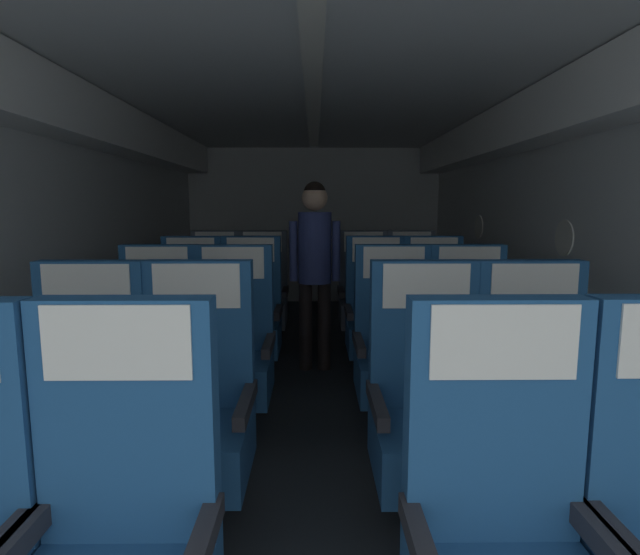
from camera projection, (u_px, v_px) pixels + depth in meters
The scene contains 19 objects.
ground at pixel (314, 397), 3.74m from camera, with size 3.89×7.95×0.02m, color #23282D.
fuselage_shell at pixel (313, 173), 3.80m from camera, with size 3.77×7.60×2.29m.
seat_b_left_window at pixel (85, 416), 2.19m from camera, with size 0.51×0.52×1.16m.
seat_b_left_aisle at pixel (196, 415), 2.21m from camera, with size 0.51×0.52×1.16m.
seat_b_right_aisle at pixel (536, 415), 2.21m from camera, with size 0.51×0.52×1.16m.
seat_b_right_window at pixel (427, 415), 2.21m from camera, with size 0.51×0.52×1.16m.
seat_c_left_window at pixel (156, 353), 3.14m from camera, with size 0.51×0.52×1.16m.
seat_c_left_aisle at pixel (233, 354), 3.12m from camera, with size 0.51×0.52×1.16m.
seat_c_right_aisle at pixel (470, 353), 3.15m from camera, with size 0.51×0.52×1.16m.
seat_c_right_window at pixel (394, 353), 3.15m from camera, with size 0.51×0.52×1.16m.
seat_d_left_window at pixel (190, 320), 4.05m from camera, with size 0.51×0.52×1.16m.
seat_d_left_aisle at pixel (250, 319), 4.07m from camera, with size 0.51×0.52×1.16m.
seat_d_right_aisle at pixel (435, 319), 4.08m from camera, with size 0.51×0.52×1.16m.
seat_d_right_window at pixel (376, 319), 4.09m from camera, with size 0.51×0.52×1.16m.
seat_e_left_window at pixel (214, 299), 5.00m from camera, with size 0.51×0.52×1.16m.
seat_e_left_aisle at pixel (262, 299), 5.00m from camera, with size 0.51×0.52×1.16m.
seat_e_right_aisle at pixel (412, 298), 5.02m from camera, with size 0.51×0.52×1.16m.
seat_e_right_window at pixel (364, 298), 5.00m from camera, with size 0.51×0.52×1.16m.
flight_attendant at pixel (315, 255), 4.22m from camera, with size 0.43×0.28×1.61m.
Camera 1 is at (0.01, 0.20, 1.40)m, focal length 28.14 mm.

